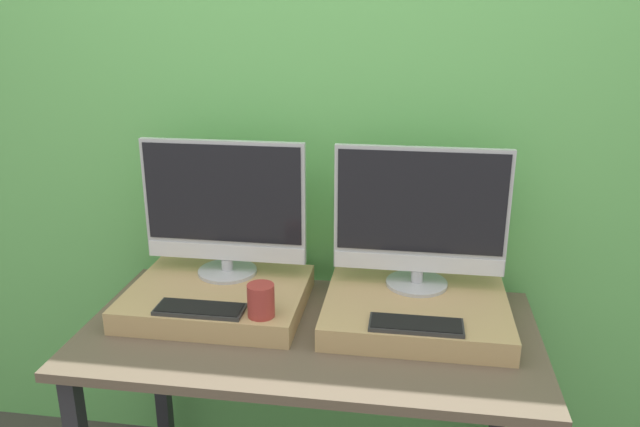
# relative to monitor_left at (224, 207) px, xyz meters

# --- Properties ---
(wall_back) EXTENTS (8.00, 0.04, 2.60)m
(wall_back) POSITION_rel_monitor_left_xyz_m (0.33, 0.22, 0.22)
(wall_back) COLOR #66B75B
(wall_back) RESTS_ON ground_plane
(workbench) EXTENTS (1.41, 0.72, 0.77)m
(workbench) POSITION_rel_monitor_left_xyz_m (0.33, -0.21, -0.40)
(workbench) COLOR brown
(workbench) RESTS_ON ground_plane
(wooden_riser_left) EXTENTS (0.58, 0.46, 0.07)m
(wooden_riser_left) POSITION_rel_monitor_left_xyz_m (-0.00, -0.12, -0.28)
(wooden_riser_left) COLOR tan
(wooden_riser_left) RESTS_ON workbench
(monitor_left) EXTENTS (0.56, 0.20, 0.47)m
(monitor_left) POSITION_rel_monitor_left_xyz_m (0.00, 0.00, 0.00)
(monitor_left) COLOR #B2B2B7
(monitor_left) RESTS_ON wooden_riser_left
(keyboard_left) EXTENTS (0.27, 0.10, 0.01)m
(keyboard_left) POSITION_rel_monitor_left_xyz_m (-0.00, -0.29, -0.23)
(keyboard_left) COLOR #2D2D2D
(keyboard_left) RESTS_ON wooden_riser_left
(mug) EXTENTS (0.08, 0.08, 0.10)m
(mug) POSITION_rel_monitor_left_xyz_m (0.19, -0.29, -0.19)
(mug) COLOR #9E332D
(mug) RESTS_ON wooden_riser_left
(wooden_riser_right) EXTENTS (0.58, 0.46, 0.07)m
(wooden_riser_right) POSITION_rel_monitor_left_xyz_m (0.65, -0.12, -0.28)
(wooden_riser_right) COLOR tan
(wooden_riser_right) RESTS_ON workbench
(monitor_right) EXTENTS (0.56, 0.20, 0.47)m
(monitor_right) POSITION_rel_monitor_left_xyz_m (0.65, 0.00, 0.00)
(monitor_right) COLOR #B2B2B7
(monitor_right) RESTS_ON wooden_riser_right
(keyboard_right) EXTENTS (0.27, 0.10, 0.01)m
(keyboard_right) POSITION_rel_monitor_left_xyz_m (0.65, -0.29, -0.23)
(keyboard_right) COLOR #2D2D2D
(keyboard_right) RESTS_ON wooden_riser_right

